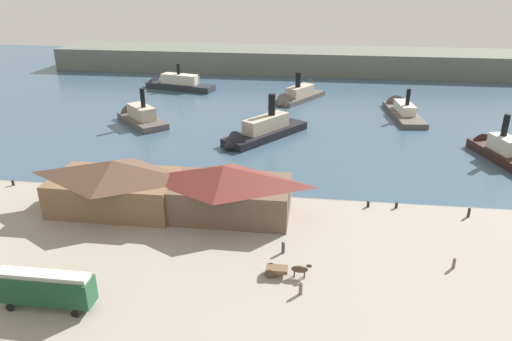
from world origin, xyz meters
name	(u,v)px	position (x,y,z in m)	size (l,w,h in m)	color
ground_plane	(254,192)	(0.00, 0.00, 0.00)	(320.00, 320.00, 0.00)	#385166
quay_promenade	(230,260)	(0.00, -22.00, 0.60)	(110.00, 36.00, 1.20)	gray
seawall_edge	(251,198)	(0.00, -3.60, 0.50)	(110.00, 0.80, 1.00)	slate
ferry_shed_central_terminal	(115,184)	(-19.72, -10.98, 5.15)	(18.98, 11.10, 7.79)	brown
ferry_shed_east_terminal	(224,190)	(-2.96, -10.63, 5.12)	(19.75, 10.66, 7.71)	brown
street_tram	(45,287)	(-17.70, -34.55, 3.76)	(10.57, 2.56, 4.40)	#1E4C2D
horse_cart	(286,269)	(7.37, -25.40, 2.13)	(5.52, 1.56, 1.87)	brown
pedestrian_near_east_shed	(454,263)	(27.66, -21.03, 1.91)	(0.39, 0.39, 1.56)	#6B5B4C
pedestrian_near_cart	(283,247)	(6.66, -20.33, 2.00)	(0.43, 0.43, 1.76)	#33384C
pedestrian_walking_east	(469,212)	(33.14, -6.85, 1.95)	(0.41, 0.41, 1.64)	#232328
pedestrian_standing_center	(301,288)	(9.31, -28.64, 1.97)	(0.42, 0.42, 1.70)	#6B5B4C
mooring_post_center_east	(368,204)	(18.62, -5.55, 1.65)	(0.44, 0.44, 0.90)	black
mooring_post_east	(396,205)	(22.92, -5.30, 1.65)	(0.44, 0.44, 0.90)	black
mooring_post_west	(13,183)	(-40.68, -5.43, 1.65)	(0.44, 0.44, 0.90)	black
ferry_outer_harbor	(295,97)	(3.30, 62.55, 1.40)	(15.41, 20.69, 10.42)	#514C47
ferry_moored_east	(258,133)	(-2.86, 27.00, 1.67)	(19.06, 23.62, 11.63)	black
ferry_approaching_east	(138,116)	(-34.45, 37.21, 1.48)	(17.05, 17.45, 11.38)	#514C47
ferry_departing_north	(400,109)	(31.97, 54.52, 1.05)	(8.57, 24.78, 9.89)	#514C47
ferry_approaching_west	(497,149)	(46.60, 23.30, 1.59)	(10.11, 19.69, 10.61)	black
ferry_moored_west	(174,84)	(-36.32, 73.82, 1.68)	(25.11, 11.10, 9.76)	#23282D
far_headland	(294,60)	(0.00, 110.00, 4.00)	(180.00, 24.00, 8.00)	#60665B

